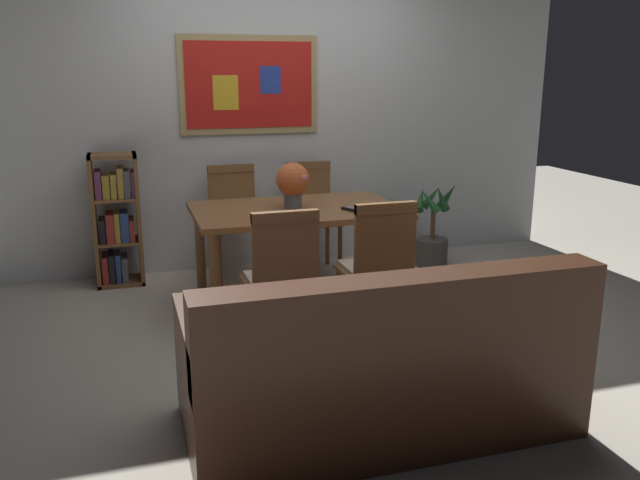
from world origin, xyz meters
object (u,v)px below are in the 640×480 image
Objects in this scene: dining_chair_far_left at (234,212)px; tv_remote at (351,209)px; dining_chair_far_right at (312,207)px; dining_chair_near_left at (282,271)px; leather_couch at (380,369)px; potted_palm at (433,236)px; potted_ivy at (396,230)px; bookshelf at (117,220)px; dining_table at (297,220)px; flower_vase at (293,182)px; dining_chair_near_right at (378,260)px.

tv_remote is (0.64, -1.04, 0.19)m from dining_chair_far_left.
dining_chair_far_left is at bearing 179.05° from dining_chair_far_right.
dining_chair_far_left is 1.68m from dining_chair_near_left.
leather_couch is 2.39× the size of potted_palm.
potted_palm is at bearing -59.71° from potted_ivy.
dining_chair_near_left is 1.21× the size of potted_palm.
bookshelf reaches higher than leather_couch.
bookshelf is at bearing -178.73° from potted_ivy.
dining_table is 1.92× the size of potted_palm.
bookshelf and flower_vase have the same top height.
leather_couch is 1.73× the size of bookshelf.
dining_chair_near_left and dining_chair_near_right have the same top height.
dining_chair_near_right is at bearing -91.75° from dining_chair_far_right.
potted_palm is at bearing -6.15° from bookshelf.
dining_table reaches higher than potted_ivy.
dining_chair_near_right is at bearing 68.71° from leather_couch.
potted_palm is at bearing 38.05° from tv_remote.
dining_chair_far_right is 1.75× the size of potted_ivy.
potted_ivy is (1.50, 1.79, -0.29)m from dining_chair_near_left.
dining_chair_near_right is at bearing -47.88° from bookshelf.
dining_chair_far_right is at bearing 168.34° from potted_palm.
dining_chair_near_right is at bearing -67.87° from flower_vase.
dining_chair_far_left is 1.52m from potted_ivy.
bookshelf is (-1.52, 1.68, -0.02)m from dining_chair_near_right.
dining_chair_far_right is 5.73× the size of tv_remote.
flower_vase reaches higher than dining_chair_near_left.
tv_remote reaches higher than dining_table.
dining_table is 0.89m from dining_chair_far_left.
tv_remote is (-0.85, -1.16, 0.48)m from potted_ivy.
potted_ivy is at bearing 1.27° from bookshelf.
dining_chair_near_left is 1.00× the size of dining_chair_near_right.
potted_ivy is 3.26× the size of tv_remote.
dining_table is 0.85m from dining_chair_near_right.
dining_table is 1.59× the size of dining_chair_near_left.
potted_palm is (2.60, -0.28, -0.25)m from bookshelf.
dining_chair_near_left reaches higher than potted_ivy.
dining_table is at bearing -156.20° from potted_palm.
dining_table is at bearing 110.58° from dining_chair_near_right.
leather_couch is at bearing -84.99° from dining_chair_far_left.
leather_couch is at bearing -115.01° from potted_ivy.
dining_table is at bearing 146.98° from tv_remote.
dining_chair_near_right reaches higher than tv_remote.
flower_vase is (1.20, -0.88, 0.39)m from bookshelf.
dining_chair_far_left is at bearing -175.77° from potted_ivy.
bookshelf is 1.54m from flower_vase.
dining_table is at bearing -35.97° from bookshelf.
dining_chair_far_left is at bearing 172.44° from potted_palm.
tv_remote reaches higher than potted_ivy.
bookshelf is (-0.90, 1.74, -0.02)m from dining_chair_near_left.
dining_chair_near_left is 0.93m from tv_remote.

